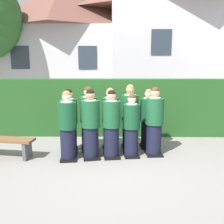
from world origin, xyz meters
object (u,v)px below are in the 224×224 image
at_px(student_front_row_3, 131,127).
at_px(student_front_row_4, 154,123).
at_px(student_front_row_2, 111,126).
at_px(student_rear_row_3, 130,119).
at_px(student_rear_row_4, 148,120).
at_px(student_front_row_1, 91,126).
at_px(student_rear_row_0, 69,122).
at_px(wooden_bench, 5,144).
at_px(student_front_row_0, 68,127).
at_px(student_rear_row_2, 110,121).
at_px(student_rear_row_1, 89,120).

height_order(student_front_row_3, student_front_row_4, student_front_row_4).
distance_m(student_front_row_2, student_rear_row_3, 0.78).
distance_m(student_rear_row_3, student_rear_row_4, 0.50).
xyz_separation_m(student_front_row_1, student_rear_row_0, (-0.59, 0.45, -0.02)).
bearing_deg(student_front_row_1, wooden_bench, -179.27).
bearing_deg(student_front_row_0, student_front_row_1, 12.01).
bearing_deg(student_front_row_2, student_front_row_0, -170.62).
xyz_separation_m(student_front_row_1, student_rear_row_2, (0.44, 0.61, -0.01)).
relative_size(student_front_row_2, student_rear_row_1, 0.98).
distance_m(student_front_row_4, student_rear_row_2, 1.14).
height_order(student_front_row_0, student_rear_row_3, student_rear_row_3).
relative_size(student_front_row_1, student_front_row_4, 0.98).
bearing_deg(student_front_row_2, student_rear_row_1, 140.45).
distance_m(student_front_row_1, wooden_bench, 2.08).
xyz_separation_m(student_front_row_4, wooden_bench, (-3.56, -0.27, -0.45)).
height_order(student_front_row_1, student_rear_row_4, student_front_row_1).
distance_m(student_front_row_2, student_front_row_3, 0.48).
xyz_separation_m(student_rear_row_2, student_rear_row_4, (1.00, 0.16, -0.02)).
distance_m(student_rear_row_0, student_rear_row_3, 1.56).
distance_m(student_rear_row_2, student_rear_row_4, 1.01).
bearing_deg(student_rear_row_0, student_rear_row_4, 8.94).
relative_size(student_front_row_2, wooden_bench, 1.13).
relative_size(student_front_row_4, student_rear_row_4, 1.06).
bearing_deg(student_rear_row_2, student_rear_row_0, -171.11).
distance_m(student_front_row_3, student_rear_row_1, 1.16).
distance_m(student_front_row_0, student_rear_row_3, 1.67).
height_order(student_rear_row_4, wooden_bench, student_rear_row_4).
relative_size(student_front_row_2, student_rear_row_3, 0.95).
relative_size(student_front_row_4, student_rear_row_1, 1.01).
xyz_separation_m(student_front_row_3, student_rear_row_1, (-1.07, 0.43, 0.07)).
bearing_deg(student_rear_row_2, student_rear_row_1, -173.61).
relative_size(student_rear_row_4, wooden_bench, 1.10).
bearing_deg(wooden_bench, student_rear_row_4, 12.85).
height_order(student_rear_row_2, student_rear_row_4, student_rear_row_2).
xyz_separation_m(student_front_row_1, student_front_row_2, (0.48, 0.06, -0.01)).
distance_m(student_front_row_0, student_rear_row_1, 0.77).
relative_size(student_front_row_3, student_rear_row_2, 0.94).
bearing_deg(student_rear_row_4, student_front_row_2, -143.33).
relative_size(student_front_row_1, student_rear_row_3, 0.97).
bearing_deg(student_rear_row_4, student_front_row_0, -155.88).
distance_m(student_front_row_3, student_rear_row_4, 0.81).
bearing_deg(student_front_row_2, student_front_row_1, -173.49).
relative_size(student_front_row_3, student_rear_row_1, 0.92).
bearing_deg(wooden_bench, student_rear_row_0, 18.11).
bearing_deg(student_front_row_1, student_front_row_3, 6.96).
height_order(student_front_row_2, student_rear_row_3, student_rear_row_3).
relative_size(student_front_row_1, student_rear_row_1, 0.99).
bearing_deg(student_front_row_3, wooden_bench, -177.26).
distance_m(student_front_row_2, student_rear_row_1, 0.77).
relative_size(student_front_row_4, wooden_bench, 1.17).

